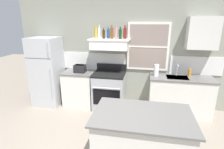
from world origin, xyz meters
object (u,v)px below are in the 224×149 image
Objects in this scene: refrigerator at (47,72)px; bottle_dark_green_wine at (120,34)px; bottle_amber_wine at (112,33)px; bottle_champagne_gold_foil at (96,32)px; bottle_clear_tall at (99,33)px; bottle_rose_pink at (116,33)px; bottle_red_label_wine at (125,33)px; bottle_brown_stout at (104,34)px; bottle_blue_liqueur at (108,34)px; dish_soap_bottle at (190,73)px; kitchen_island at (141,141)px; toaster at (80,68)px; paper_towel_roll at (156,70)px; stove_range at (109,91)px.

bottle_dark_green_wine is at bearing 3.29° from refrigerator.
bottle_dark_green_wine is (0.20, -0.01, -0.01)m from bottle_amber_wine.
bottle_clear_tall is (0.08, -0.01, -0.00)m from bottle_champagne_gold_foil.
bottle_rose_pink and bottle_red_label_wine have the same top height.
bottle_brown_stout is 0.79× the size of bottle_amber_wine.
dish_soap_bottle is (1.93, -0.02, -0.85)m from bottle_blue_liqueur.
kitchen_island is at bearing -72.25° from bottle_dark_green_wine.
bottle_red_label_wine is at bearing 4.51° from refrigerator.
toaster is 1.06× the size of bottle_dark_green_wine.
stove_range is at bearing -178.09° from paper_towel_roll.
paper_towel_roll is at bearing -4.27° from bottle_champagne_gold_foil.
paper_towel_roll is at bearing -172.48° from dish_soap_bottle.
kitchen_island is (0.91, -1.99, -1.40)m from bottle_blue_liqueur.
paper_towel_roll is (1.12, 0.04, 0.58)m from stove_range.
paper_towel_roll is at bearing 82.18° from kitchen_island.
bottle_blue_liqueur is (0.69, 0.17, 0.85)m from toaster.
stove_range is (0.74, 0.02, -0.54)m from toaster.
bottle_champagne_gold_foil is at bearing 179.75° from dish_soap_bottle.
bottle_dark_green_wine is at bearing -5.78° from bottle_clear_tall.
bottle_amber_wine is 0.22× the size of kitchen_island.
bottle_red_label_wine is at bearing -0.99° from bottle_champagne_gold_foil.
bottle_clear_tall is 0.32m from bottle_amber_wine.
toaster is 2.49m from kitchen_island.
bottle_dark_green_wine is at bearing -154.44° from bottle_red_label_wine.
bottle_rose_pink is at bearing -4.53° from bottle_champagne_gold_foil.
bottle_amber_wine is 2.03m from dish_soap_bottle.
bottle_dark_green_wine is at bearing -5.76° from bottle_champagne_gold_foil.
bottle_rose_pink is at bearing 4.95° from bottle_amber_wine.
bottle_red_label_wine reaches higher than bottle_amber_wine.
bottle_red_label_wine is (0.40, -0.02, 0.02)m from bottle_blue_liqueur.
bottle_clear_tall is (1.38, 0.16, 1.00)m from refrigerator.
bottle_blue_liqueur is at bearing 114.71° from kitchen_island.
bottle_red_label_wine reaches higher than kitchen_island.
kitchen_island is (1.01, -1.94, -1.39)m from bottle_brown_stout.
bottle_blue_liqueur is (0.10, 0.05, 0.01)m from bottle_brown_stout.
refrigerator is 6.30× the size of bottle_dark_green_wine.
bottle_brown_stout is 0.90× the size of paper_towel_roll.
paper_towel_roll is (2.77, 0.06, 0.16)m from refrigerator.
toaster is at bearing -168.43° from bottle_brown_stout.
paper_towel_roll is at bearing -3.23° from bottle_dark_green_wine.
bottle_blue_liqueur is 2.11m from dish_soap_bottle.
refrigerator is at bearing -178.75° from paper_towel_roll.
bottle_dark_green_wine is at bearing -12.89° from bottle_blue_liqueur.
bottle_blue_liqueur is at bearing 179.47° from dish_soap_bottle.
bottle_blue_liqueur is 2.60m from kitchen_island.
kitchen_island is at bearing -35.74° from refrigerator.
bottle_rose_pink reaches higher than paper_towel_roll.
toaster is 0.91× the size of bottle_champagne_gold_foil.
toaster is 1.11m from bottle_blue_liqueur.
bottle_champagne_gold_foil reaches higher than paper_towel_roll.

